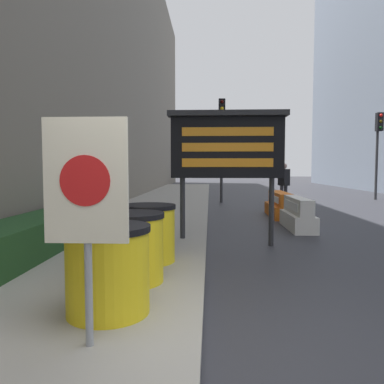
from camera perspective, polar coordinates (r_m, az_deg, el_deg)
The scene contains 13 objects.
ground_plane at distance 3.17m, azimuth 1.40°, elevation -24.87°, with size 120.00×120.00×0.00m, color #2D2D33.
hedge_strip at distance 7.43m, azimuth -20.24°, elevation -5.02°, with size 0.90×7.22×0.57m.
barrel_drum_foreground at distance 3.71m, azimuth -12.68°, elevation -11.40°, with size 0.81×0.81×0.84m.
barrel_drum_middle at distance 4.64m, azimuth -9.27°, elevation -8.29°, with size 0.81×0.81×0.84m.
barrel_drum_back at distance 5.58m, azimuth -6.68°, elevation -6.22°, with size 0.81×0.81×0.84m.
warning_sign at distance 2.94m, azimuth -15.82°, elevation -0.27°, with size 0.64×0.08×1.76m.
message_board at distance 7.26m, azimuth 5.38°, elevation 6.94°, with size 2.27×0.36×2.59m.
jersey_barrier_white at distance 9.60m, azimuth 15.81°, elevation -3.41°, with size 0.54×1.85×0.78m.
jersey_barrier_orange_near at distance 11.88m, azimuth 13.25°, elevation -2.06°, with size 0.64×2.11×0.76m.
traffic_cone_near at distance 14.35m, azimuth 13.69°, elevation -1.25°, with size 0.33×0.33×0.59m.
traffic_light_near_curb at distance 16.16m, azimuth 4.56°, elevation 9.62°, with size 0.28×0.44×4.40m.
traffic_light_far_side at distance 19.54m, azimuth 26.53°, elevation 7.50°, with size 0.28×0.44×4.03m.
pedestrian_worker at distance 15.02m, azimuth 13.82°, elevation 1.65°, with size 0.42×0.51×1.68m.
Camera 1 is at (0.06, -2.79, 1.52)m, focal length 35.00 mm.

